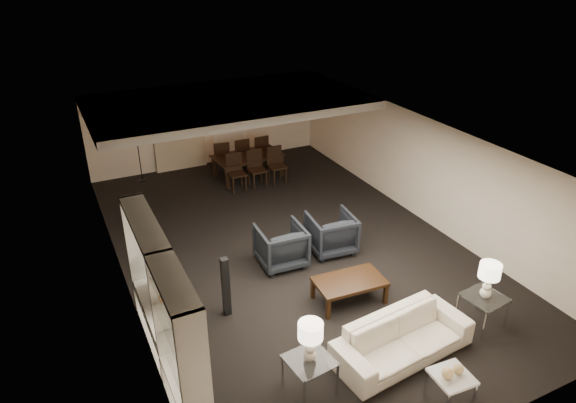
% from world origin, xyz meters
% --- Properties ---
extents(floor, '(11.00, 11.00, 0.00)m').
position_xyz_m(floor, '(0.00, 0.00, 0.00)').
color(floor, black).
rests_on(floor, ground).
extents(ceiling, '(7.00, 11.00, 0.02)m').
position_xyz_m(ceiling, '(0.00, 0.00, 2.50)').
color(ceiling, silver).
rests_on(ceiling, ground).
extents(wall_back, '(7.00, 0.02, 2.50)m').
position_xyz_m(wall_back, '(0.00, 5.50, 1.25)').
color(wall_back, beige).
rests_on(wall_back, ground).
extents(wall_front, '(7.00, 0.02, 2.50)m').
position_xyz_m(wall_front, '(0.00, -5.50, 1.25)').
color(wall_front, beige).
rests_on(wall_front, ground).
extents(wall_left, '(0.02, 11.00, 2.50)m').
position_xyz_m(wall_left, '(-3.50, 0.00, 1.25)').
color(wall_left, beige).
rests_on(wall_left, ground).
extents(wall_right, '(0.02, 11.00, 2.50)m').
position_xyz_m(wall_right, '(3.50, 0.00, 1.25)').
color(wall_right, beige).
rests_on(wall_right, ground).
extents(ceiling_soffit, '(7.00, 4.00, 0.20)m').
position_xyz_m(ceiling_soffit, '(0.00, 3.50, 2.40)').
color(ceiling_soffit, silver).
rests_on(ceiling_soffit, ceiling).
extents(curtains, '(1.50, 0.12, 2.40)m').
position_xyz_m(curtains, '(-0.90, 5.42, 1.20)').
color(curtains, beige).
rests_on(curtains, wall_back).
extents(door, '(0.90, 0.05, 2.10)m').
position_xyz_m(door, '(0.70, 5.47, 1.05)').
color(door, silver).
rests_on(door, wall_back).
extents(painting, '(0.95, 0.04, 0.65)m').
position_xyz_m(painting, '(2.10, 5.46, 1.55)').
color(painting, '#142D38').
rests_on(painting, wall_back).
extents(media_unit, '(0.38, 3.40, 2.35)m').
position_xyz_m(media_unit, '(-3.31, -2.60, 1.18)').
color(media_unit, white).
rests_on(media_unit, wall_left).
extents(pendant_light, '(0.52, 0.52, 0.24)m').
position_xyz_m(pendant_light, '(0.30, 3.50, 1.92)').
color(pendant_light, '#D8591E').
rests_on(pendant_light, ceiling_soffit).
extents(sofa, '(2.42, 1.15, 0.68)m').
position_xyz_m(sofa, '(0.16, -3.87, 0.34)').
color(sofa, beige).
rests_on(sofa, floor).
extents(coffee_table, '(1.33, 0.84, 0.46)m').
position_xyz_m(coffee_table, '(0.16, -2.27, 0.23)').
color(coffee_table, black).
rests_on(coffee_table, floor).
extents(armchair_left, '(0.98, 1.01, 0.87)m').
position_xyz_m(armchair_left, '(-0.44, -0.57, 0.44)').
color(armchair_left, black).
rests_on(armchair_left, floor).
extents(armchair_right, '(1.03, 1.05, 0.87)m').
position_xyz_m(armchair_right, '(0.76, -0.57, 0.44)').
color(armchair_right, black).
rests_on(armchair_right, floor).
extents(side_table_left, '(0.71, 0.71, 0.60)m').
position_xyz_m(side_table_left, '(-1.54, -3.87, 0.30)').
color(side_table_left, white).
rests_on(side_table_left, floor).
extents(side_table_right, '(0.71, 0.71, 0.60)m').
position_xyz_m(side_table_right, '(1.86, -3.87, 0.30)').
color(side_table_right, white).
rests_on(side_table_right, floor).
extents(table_lamp_left, '(0.38, 0.38, 0.66)m').
position_xyz_m(table_lamp_left, '(-1.54, -3.87, 0.93)').
color(table_lamp_left, beige).
rests_on(table_lamp_left, side_table_left).
extents(table_lamp_right, '(0.38, 0.38, 0.66)m').
position_xyz_m(table_lamp_right, '(1.86, -3.87, 0.93)').
color(table_lamp_right, white).
rests_on(table_lamp_right, side_table_right).
extents(marble_table, '(0.57, 0.57, 0.54)m').
position_xyz_m(marble_table, '(0.16, -4.97, 0.27)').
color(marble_table, silver).
rests_on(marble_table, floor).
extents(gold_gourd_a, '(0.17, 0.17, 0.17)m').
position_xyz_m(gold_gourd_a, '(0.06, -4.97, 0.62)').
color(gold_gourd_a, '#E8BE7B').
rests_on(gold_gourd_a, marble_table).
extents(gold_gourd_b, '(0.15, 0.15, 0.15)m').
position_xyz_m(gold_gourd_b, '(0.26, -4.97, 0.61)').
color(gold_gourd_b, tan).
rests_on(gold_gourd_b, marble_table).
extents(television, '(0.97, 0.13, 0.56)m').
position_xyz_m(television, '(-3.28, -1.63, 1.03)').
color(television, black).
rests_on(television, media_unit).
extents(vase_blue, '(0.18, 0.18, 0.19)m').
position_xyz_m(vase_blue, '(-3.31, -3.93, 1.15)').
color(vase_blue, navy).
rests_on(vase_blue, media_unit).
extents(vase_amber, '(0.18, 0.18, 0.19)m').
position_xyz_m(vase_amber, '(-3.31, -2.92, 1.65)').
color(vase_amber, '#B7763D').
rests_on(vase_amber, media_unit).
extents(floor_speaker, '(0.13, 0.13, 1.17)m').
position_xyz_m(floor_speaker, '(-2.02, -1.63, 0.59)').
color(floor_speaker, black).
rests_on(floor_speaker, floor).
extents(dining_table, '(2.02, 1.23, 0.68)m').
position_xyz_m(dining_table, '(0.64, 3.88, 0.34)').
color(dining_table, black).
rests_on(dining_table, floor).
extents(chair_nl, '(0.48, 0.48, 1.01)m').
position_xyz_m(chair_nl, '(0.04, 3.23, 0.51)').
color(chair_nl, black).
rests_on(chair_nl, floor).
extents(chair_nm, '(0.47, 0.47, 1.01)m').
position_xyz_m(chair_nm, '(0.64, 3.23, 0.51)').
color(chair_nm, black).
rests_on(chair_nm, floor).
extents(chair_nr, '(0.47, 0.47, 1.01)m').
position_xyz_m(chair_nr, '(1.24, 3.23, 0.51)').
color(chair_nr, black).
rests_on(chair_nr, floor).
extents(chair_fl, '(0.52, 0.52, 1.01)m').
position_xyz_m(chair_fl, '(0.04, 4.53, 0.51)').
color(chair_fl, black).
rests_on(chair_fl, floor).
extents(chair_fm, '(0.47, 0.47, 1.01)m').
position_xyz_m(chair_fm, '(0.64, 4.53, 0.51)').
color(chair_fm, black).
rests_on(chair_fm, floor).
extents(chair_fr, '(0.50, 0.50, 1.01)m').
position_xyz_m(chair_fr, '(1.24, 4.53, 0.51)').
color(chair_fr, black).
rests_on(chair_fr, floor).
extents(floor_lamp, '(0.26, 0.26, 1.60)m').
position_xyz_m(floor_lamp, '(-2.16, 5.04, 0.80)').
color(floor_lamp, black).
rests_on(floor_lamp, floor).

